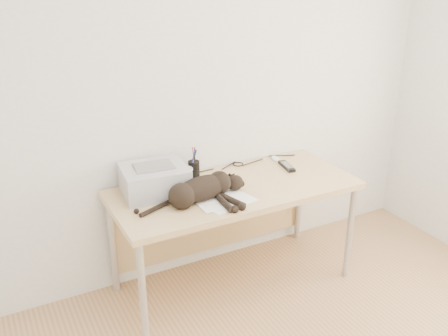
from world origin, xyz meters
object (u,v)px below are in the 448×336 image
mouse (275,157)px  pen_cup (194,168)px  printer (155,180)px  cat (200,191)px  mug (185,175)px  desk (228,200)px

mouse → pen_cup: bearing=-166.0°
printer → cat: (0.20, -0.24, -0.02)m
printer → mug: bearing=15.3°
printer → cat: 0.31m
printer → mug: (0.23, 0.06, -0.04)m
cat → desk: bearing=23.1°
printer → cat: printer is taller
desk → pen_cup: pen_cup is taller
desk → printer: printer is taller
desk → cat: (-0.29, -0.17, 0.20)m
printer → mug: size_ratio=4.05×
pen_cup → printer: bearing=-158.4°
printer → mug: printer is taller
cat → mouse: bearing=17.1°
mug → mouse: size_ratio=1.07×
desk → cat: bearing=-148.7°
printer → pen_cup: pen_cup is taller
mug → mouse: (0.75, 0.07, -0.03)m
printer → cat: size_ratio=0.59×
mug → pen_cup: (0.09, 0.06, 0.01)m
cat → mug: cat is taller
printer → pen_cup: 0.35m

